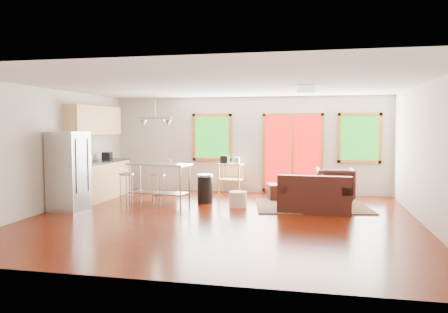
% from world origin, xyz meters
% --- Properties ---
extents(floor, '(7.50, 7.00, 0.02)m').
position_xyz_m(floor, '(0.00, 0.00, -0.01)').
color(floor, '#3D0C01').
rests_on(floor, ground).
extents(ceiling, '(7.50, 7.00, 0.02)m').
position_xyz_m(ceiling, '(0.00, 0.00, 2.61)').
color(ceiling, silver).
rests_on(ceiling, ground).
extents(back_wall, '(7.50, 0.02, 2.60)m').
position_xyz_m(back_wall, '(0.00, 3.51, 1.30)').
color(back_wall, beige).
rests_on(back_wall, ground).
extents(left_wall, '(0.02, 7.00, 2.60)m').
position_xyz_m(left_wall, '(-3.76, 0.00, 1.30)').
color(left_wall, beige).
rests_on(left_wall, ground).
extents(right_wall, '(0.02, 7.00, 2.60)m').
position_xyz_m(right_wall, '(3.76, 0.00, 1.30)').
color(right_wall, beige).
rests_on(right_wall, ground).
extents(front_wall, '(7.50, 0.02, 2.60)m').
position_xyz_m(front_wall, '(0.00, -3.51, 1.30)').
color(front_wall, beige).
rests_on(front_wall, ground).
extents(window_left, '(1.10, 0.05, 1.30)m').
position_xyz_m(window_left, '(-1.00, 3.46, 1.50)').
color(window_left, '#165511').
rests_on(window_left, back_wall).
extents(french_doors, '(1.60, 0.05, 2.10)m').
position_xyz_m(french_doors, '(1.20, 3.46, 1.10)').
color(french_doors, '#B00A08').
rests_on(french_doors, back_wall).
extents(window_right, '(1.10, 0.05, 1.30)m').
position_xyz_m(window_right, '(2.90, 3.46, 1.50)').
color(window_right, '#165511').
rests_on(window_right, back_wall).
extents(rug, '(2.73, 2.27, 0.02)m').
position_xyz_m(rug, '(1.72, 1.70, 0.01)').
color(rug, '#435734').
rests_on(rug, floor).
extents(loveseat, '(1.54, 0.92, 0.80)m').
position_xyz_m(loveseat, '(1.79, 1.09, 0.32)').
color(loveseat, black).
rests_on(loveseat, floor).
extents(coffee_table, '(1.02, 0.63, 0.40)m').
position_xyz_m(coffee_table, '(1.84, 1.79, 0.35)').
color(coffee_table, '#3D190B').
rests_on(coffee_table, floor).
extents(armchair, '(0.89, 0.84, 0.88)m').
position_xyz_m(armchair, '(2.27, 2.62, 0.44)').
color(armchair, black).
rests_on(armchair, floor).
extents(ottoman, '(0.71, 0.71, 0.38)m').
position_xyz_m(ottoman, '(0.95, 2.47, 0.19)').
color(ottoman, black).
rests_on(ottoman, floor).
extents(pouf, '(0.52, 0.52, 0.35)m').
position_xyz_m(pouf, '(0.11, 1.30, 0.17)').
color(pouf, beige).
rests_on(pouf, floor).
extents(vase, '(0.22, 0.23, 0.33)m').
position_xyz_m(vase, '(1.95, 1.67, 0.52)').
color(vase, silver).
rests_on(vase, coffee_table).
extents(book, '(0.24, 0.05, 0.31)m').
position_xyz_m(book, '(2.19, 1.64, 0.56)').
color(book, maroon).
rests_on(book, coffee_table).
extents(cabinets, '(0.64, 2.24, 2.30)m').
position_xyz_m(cabinets, '(-3.49, 1.70, 0.93)').
color(cabinets, tan).
rests_on(cabinets, floor).
extents(refrigerator, '(0.74, 0.71, 1.69)m').
position_xyz_m(refrigerator, '(-3.33, 0.11, 0.85)').
color(refrigerator, '#B7BABC').
rests_on(refrigerator, floor).
extents(island, '(1.56, 0.84, 0.94)m').
position_xyz_m(island, '(-1.79, 1.41, 0.64)').
color(island, '#B7BABC').
rests_on(island, floor).
extents(cup, '(0.11, 0.09, 0.11)m').
position_xyz_m(cup, '(-1.54, 1.43, 1.00)').
color(cup, silver).
rests_on(cup, island).
extents(bar_stool_a, '(0.44, 0.44, 0.73)m').
position_xyz_m(bar_stool_a, '(-2.46, 1.07, 0.54)').
color(bar_stool_a, '#B7BABC').
rests_on(bar_stool_a, floor).
extents(bar_stool_b, '(0.38, 0.38, 0.71)m').
position_xyz_m(bar_stool_b, '(-1.75, 1.21, 0.53)').
color(bar_stool_b, '#B7BABC').
rests_on(bar_stool_b, floor).
extents(trash_can, '(0.41, 0.41, 0.68)m').
position_xyz_m(trash_can, '(-0.74, 1.63, 0.34)').
color(trash_can, black).
rests_on(trash_can, floor).
extents(kitchen_cart, '(0.72, 0.52, 1.02)m').
position_xyz_m(kitchen_cart, '(-0.44, 3.22, 0.69)').
color(kitchen_cart, tan).
rests_on(kitchen_cart, floor).
extents(ceiling_flush, '(0.35, 0.35, 0.12)m').
position_xyz_m(ceiling_flush, '(1.60, 0.60, 2.53)').
color(ceiling_flush, white).
rests_on(ceiling_flush, ceiling).
extents(pendant_light, '(0.80, 0.18, 0.79)m').
position_xyz_m(pendant_light, '(-1.90, 1.50, 1.90)').
color(pendant_light, gray).
rests_on(pendant_light, ceiling).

